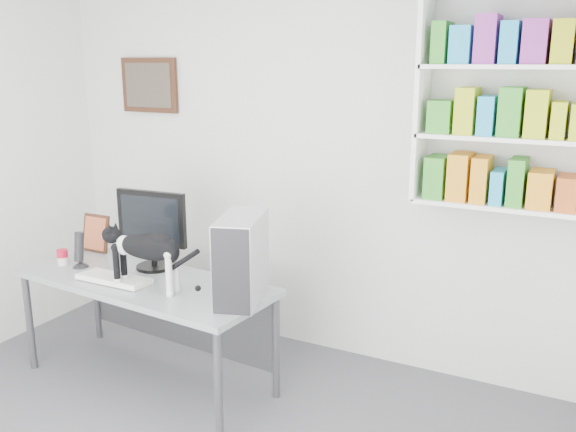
{
  "coord_description": "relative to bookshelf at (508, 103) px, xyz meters",
  "views": [
    {
      "loc": [
        1.89,
        -1.86,
        2.07
      ],
      "look_at": [
        0.15,
        1.53,
        1.11
      ],
      "focal_mm": 38.0,
      "sensor_mm": 36.0,
      "label": 1
    }
  ],
  "objects": [
    {
      "name": "keyboard",
      "position": [
        -2.15,
        -0.98,
        -1.11
      ],
      "size": [
        0.49,
        0.19,
        0.04
      ],
      "primitive_type": "cube",
      "rotation": [
        0.0,
        0.0,
        0.0
      ],
      "color": "white",
      "rests_on": "desk"
    },
    {
      "name": "desk",
      "position": [
        -2.01,
        -0.86,
        -1.49
      ],
      "size": [
        1.79,
        0.82,
        0.73
      ],
      "primitive_type": "cube",
      "rotation": [
        0.0,
        0.0,
        -0.08
      ],
      "color": "gray",
      "rests_on": "room"
    },
    {
      "name": "monitor",
      "position": [
        -2.09,
        -0.66,
        -0.85
      ],
      "size": [
        0.53,
        0.29,
        0.54
      ],
      "primitive_type": "cube",
      "rotation": [
        0.0,
        0.0,
        0.08
      ],
      "color": "black",
      "rests_on": "desk"
    },
    {
      "name": "cat",
      "position": [
        -1.86,
        -1.0,
        -0.94
      ],
      "size": [
        0.62,
        0.22,
        0.37
      ],
      "primitive_type": null,
      "rotation": [
        0.0,
        0.0,
        0.09
      ],
      "color": "black",
      "rests_on": "desk"
    },
    {
      "name": "speaker",
      "position": [
        -2.55,
        -0.87,
        -1.0
      ],
      "size": [
        0.12,
        0.12,
        0.25
      ],
      "primitive_type": "cylinder",
      "rotation": [
        0.0,
        0.0,
        0.08
      ],
      "color": "black",
      "rests_on": "desk"
    },
    {
      "name": "pc_tower",
      "position": [
        -1.28,
        -0.85,
        -0.87
      ],
      "size": [
        0.36,
        0.54,
        0.5
      ],
      "primitive_type": "cube",
      "rotation": [
        0.0,
        0.0,
        0.31
      ],
      "color": "silver",
      "rests_on": "desk"
    },
    {
      "name": "leaning_print",
      "position": [
        -2.72,
        -0.55,
        -0.98
      ],
      "size": [
        0.23,
        0.09,
        0.28
      ],
      "primitive_type": "cube",
      "rotation": [
        0.0,
        0.0,
        0.01
      ],
      "color": "#422415",
      "rests_on": "desk"
    },
    {
      "name": "wall_art",
      "position": [
        -2.7,
        0.12,
        0.05
      ],
      "size": [
        0.52,
        0.04,
        0.42
      ],
      "primitive_type": "cube",
      "color": "#422415",
      "rests_on": "room"
    },
    {
      "name": "room",
      "position": [
        -1.4,
        -1.85,
        -0.5
      ],
      "size": [
        4.01,
        4.01,
        2.7
      ],
      "color": "#4E4F53",
      "rests_on": "ground"
    },
    {
      "name": "soup_can",
      "position": [
        -2.7,
        -0.89,
        -1.07
      ],
      "size": [
        0.08,
        0.08,
        0.11
      ],
      "primitive_type": "cylinder",
      "rotation": [
        0.0,
        0.0,
        0.04
      ],
      "color": "red",
      "rests_on": "desk"
    },
    {
      "name": "bookshelf",
      "position": [
        0.0,
        0.0,
        0.0
      ],
      "size": [
        1.03,
        0.28,
        1.24
      ],
      "primitive_type": "cube",
      "color": "white",
      "rests_on": "room"
    }
  ]
}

